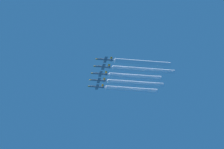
{
  "coord_description": "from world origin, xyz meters",
  "views": [
    {
      "loc": [
        -485.85,
        66.29,
        2.11
      ],
      "look_at": [
        0.32,
        -9.2,
        256.92
      ],
      "focal_mm": 119.18,
      "sensor_mm": 36.0,
      "label": 1
    }
  ],
  "objects_px": {
    "jet_far_right": "(96,87)",
    "jet_inner_right": "(98,80)",
    "jet_inner_left": "(102,67)",
    "jet_center": "(99,74)",
    "jet_far_left": "(104,59)"
  },
  "relations": [
    {
      "from": "jet_center",
      "to": "jet_inner_right",
      "type": "distance_m",
      "value": 10.88
    },
    {
      "from": "jet_far_right",
      "to": "jet_inner_right",
      "type": "bearing_deg",
      "value": 178.34
    },
    {
      "from": "jet_inner_right",
      "to": "jet_far_right",
      "type": "relative_size",
      "value": 1.0
    },
    {
      "from": "jet_far_left",
      "to": "jet_inner_right",
      "type": "distance_m",
      "value": 33.36
    },
    {
      "from": "jet_center",
      "to": "jet_far_left",
      "type": "bearing_deg",
      "value": -178.71
    },
    {
      "from": "jet_center",
      "to": "jet_far_right",
      "type": "relative_size",
      "value": 1.0
    },
    {
      "from": "jet_inner_left",
      "to": "jet_far_right",
      "type": "height_order",
      "value": "jet_far_right"
    },
    {
      "from": "jet_far_left",
      "to": "jet_far_right",
      "type": "xyz_separation_m",
      "value": [
        44.93,
        -0.1,
        0.22
      ]
    },
    {
      "from": "jet_far_left",
      "to": "jet_center",
      "type": "xyz_separation_m",
      "value": [
        22.48,
        0.51,
        -0.04
      ]
    },
    {
      "from": "jet_inner_left",
      "to": "jet_far_right",
      "type": "relative_size",
      "value": 1.0
    },
    {
      "from": "jet_inner_left",
      "to": "jet_center",
      "type": "relative_size",
      "value": 1.0
    },
    {
      "from": "jet_far_right",
      "to": "jet_center",
      "type": "bearing_deg",
      "value": 178.45
    },
    {
      "from": "jet_far_left",
      "to": "jet_far_right",
      "type": "distance_m",
      "value": 44.93
    },
    {
      "from": "jet_inner_left",
      "to": "jet_center",
      "type": "distance_m",
      "value": 11.56
    },
    {
      "from": "jet_inner_right",
      "to": "jet_inner_left",
      "type": "bearing_deg",
      "value": -179.4
    }
  ]
}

